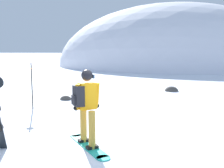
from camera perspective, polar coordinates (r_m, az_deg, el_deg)
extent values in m
plane|color=white|center=(6.06, -0.11, -13.06)|extent=(300.00, 300.00, 0.00)
ellipsoid|color=white|center=(36.66, 13.19, 4.09)|extent=(30.90, 27.81, 16.24)
cube|color=#23B7A3|center=(5.97, -5.35, -13.31)|extent=(1.08, 1.46, 0.02)
cylinder|color=#23B7A3|center=(6.65, -8.04, -11.12)|extent=(0.28, 0.28, 0.02)
cylinder|color=#23B7A3|center=(5.31, -1.92, -16.02)|extent=(0.28, 0.28, 0.02)
cube|color=black|center=(6.16, -6.25, -12.22)|extent=(0.29, 0.25, 0.06)
cube|color=black|center=(5.74, -4.39, -13.69)|extent=(0.29, 0.25, 0.06)
cylinder|color=#BC8E33|center=(6.04, -6.31, -8.83)|extent=(0.15, 0.15, 0.82)
cylinder|color=#BC8E33|center=(5.62, -4.43, -10.08)|extent=(0.15, 0.15, 0.82)
cube|color=#F4A314|center=(5.66, -5.49, -2.65)|extent=(0.42, 0.38, 0.58)
cylinder|color=#F4A314|center=(5.58, -7.67, -2.84)|extent=(0.18, 0.20, 0.57)
cylinder|color=#F4A314|center=(5.75, -3.38, -2.46)|extent=(0.18, 0.20, 0.57)
sphere|color=black|center=(5.66, -7.96, -5.28)|extent=(0.11, 0.11, 0.11)
sphere|color=black|center=(5.85, -3.35, -4.80)|extent=(0.11, 0.11, 0.11)
cube|color=#232328|center=(5.59, -7.39, -2.61)|extent=(0.30, 0.33, 0.44)
cube|color=#232328|center=(5.57, -8.34, -3.50)|extent=(0.16, 0.20, 0.20)
sphere|color=#9E7051|center=(5.60, -5.55, 1.63)|extent=(0.21, 0.21, 0.21)
sphere|color=black|center=(5.60, -5.55, 1.94)|extent=(0.25, 0.25, 0.25)
cube|color=navy|center=(5.65, -4.34, 1.70)|extent=(0.12, 0.16, 0.08)
cylinder|color=black|center=(9.66, -17.23, -0.56)|extent=(0.04, 0.04, 1.65)
cylinder|color=orange|center=(9.59, -17.38, 3.25)|extent=(0.20, 0.20, 0.02)
cone|color=black|center=(9.58, -17.44, 4.56)|extent=(0.04, 0.04, 0.08)
ellipsoid|color=#4C4742|center=(11.30, -10.17, -3.41)|extent=(0.50, 0.42, 0.35)
ellipsoid|color=#4C4742|center=(13.74, 12.98, -1.53)|extent=(0.69, 0.59, 0.48)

